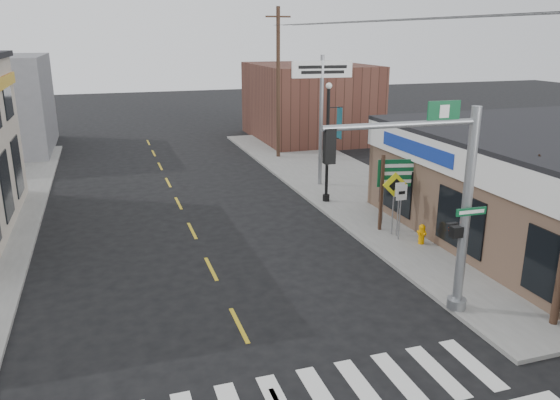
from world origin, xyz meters
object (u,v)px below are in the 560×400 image
object	(u,v)px
lamp_post	(329,134)
dance_center_sign	(322,88)
traffic_signal_pole	(446,192)
fire_hydrant	(422,233)
utility_pole_far	(278,82)
bare_tree	(555,163)
guide_sign	(398,181)

from	to	relation	value
lamp_post	dance_center_sign	distance (m)	3.55
traffic_signal_pole	fire_hydrant	size ratio (longest dim) A/B	7.78
fire_hydrant	utility_pole_far	size ratio (longest dim) A/B	0.08
fire_hydrant	dance_center_sign	size ratio (longest dim) A/B	0.12
bare_tree	utility_pole_far	size ratio (longest dim) A/B	0.52
guide_sign	dance_center_sign	world-z (taller)	dance_center_sign
lamp_post	dance_center_sign	xyz separation A→B (m)	(0.81, 2.94, 1.80)
traffic_signal_pole	guide_sign	xyz separation A→B (m)	(2.48, 6.63, -1.59)
bare_tree	guide_sign	bearing A→B (deg)	111.34
traffic_signal_pole	dance_center_sign	size ratio (longest dim) A/B	0.90
dance_center_sign	fire_hydrant	bearing A→B (deg)	-83.61
guide_sign	dance_center_sign	xyz separation A→B (m)	(-0.38, 7.34, 3.03)
guide_sign	lamp_post	bearing A→B (deg)	118.16
guide_sign	fire_hydrant	world-z (taller)	guide_sign
bare_tree	utility_pole_far	distance (m)	20.26
guide_sign	dance_center_sign	distance (m)	7.95
traffic_signal_pole	fire_hydrant	bearing A→B (deg)	63.93
guide_sign	lamp_post	world-z (taller)	lamp_post
fire_hydrant	utility_pole_far	distance (m)	16.95
traffic_signal_pole	fire_hydrant	world-z (taller)	traffic_signal_pole
dance_center_sign	bare_tree	bearing A→B (deg)	-75.00
traffic_signal_pole	bare_tree	bearing A→B (deg)	14.74
fire_hydrant	bare_tree	size ratio (longest dim) A/B	0.16
fire_hydrant	bare_tree	distance (m)	5.44
traffic_signal_pole	bare_tree	size ratio (longest dim) A/B	1.24
bare_tree	utility_pole_far	world-z (taller)	utility_pole_far
fire_hydrant	utility_pole_far	world-z (taller)	utility_pole_far
fire_hydrant	guide_sign	bearing A→B (deg)	91.05
bare_tree	lamp_post	bearing A→B (deg)	108.67
lamp_post	bare_tree	bearing A→B (deg)	-75.78
fire_hydrant	dance_center_sign	distance (m)	10.30
guide_sign	fire_hydrant	distance (m)	2.44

